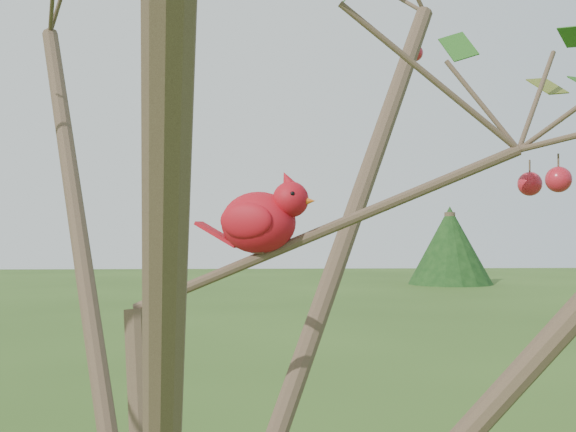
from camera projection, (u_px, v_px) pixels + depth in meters
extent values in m
sphere|color=#B51926|center=(414.00, 53.00, 1.69)|extent=(0.04, 0.04, 0.04)
sphere|color=#B51926|center=(530.00, 184.00, 1.19)|extent=(0.04, 0.04, 0.04)
sphere|color=#B51926|center=(558.00, 179.00, 1.11)|extent=(0.04, 0.04, 0.04)
ellipsoid|color=red|center=(258.00, 223.00, 1.13)|extent=(0.15, 0.13, 0.10)
sphere|color=red|center=(291.00, 199.00, 1.12)|extent=(0.07, 0.07, 0.06)
cone|color=red|center=(288.00, 181.00, 1.12)|extent=(0.05, 0.04, 0.04)
cone|color=#D85914|center=(308.00, 201.00, 1.11)|extent=(0.03, 0.03, 0.02)
ellipsoid|color=black|center=(302.00, 202.00, 1.11)|extent=(0.03, 0.03, 0.03)
cube|color=red|center=(218.00, 234.00, 1.16)|extent=(0.08, 0.05, 0.04)
ellipsoid|color=red|center=(265.00, 221.00, 1.17)|extent=(0.09, 0.06, 0.06)
ellipsoid|color=red|center=(246.00, 220.00, 1.10)|extent=(0.09, 0.06, 0.06)
cylinder|color=#3B2A20|center=(450.00, 248.00, 28.79)|extent=(0.43, 0.43, 2.87)
cone|color=black|center=(450.00, 245.00, 28.79)|extent=(3.35, 3.35, 3.11)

